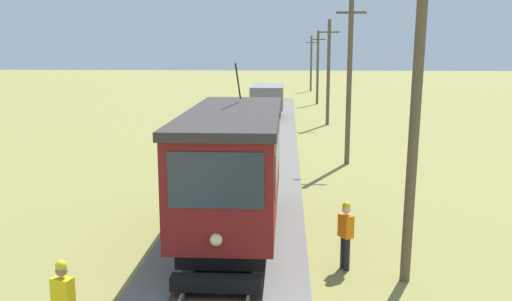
% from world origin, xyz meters
% --- Properties ---
extents(red_tram, '(2.60, 8.54, 4.79)m').
position_xyz_m(red_tram, '(0.00, 16.82, 2.19)').
color(red_tram, maroon).
rests_on(red_tram, rail_right).
extents(freight_car, '(2.40, 5.20, 2.31)m').
position_xyz_m(freight_car, '(0.00, 43.94, 1.56)').
color(freight_car, slate).
rests_on(freight_car, rail_right).
extents(utility_pole_near_tram, '(1.40, 0.67, 8.25)m').
position_xyz_m(utility_pole_near_tram, '(4.41, 13.98, 4.22)').
color(utility_pole_near_tram, brown).
rests_on(utility_pole_near_tram, ground).
extents(utility_pole_mid, '(1.40, 0.27, 8.07)m').
position_xyz_m(utility_pole_mid, '(4.41, 27.81, 4.13)').
color(utility_pole_mid, brown).
rests_on(utility_pole_mid, ground).
extents(utility_pole_far, '(1.40, 0.31, 7.42)m').
position_xyz_m(utility_pole_far, '(4.41, 41.45, 3.81)').
color(utility_pole_far, brown).
rests_on(utility_pole_far, ground).
extents(utility_pole_distant, '(1.40, 0.56, 7.03)m').
position_xyz_m(utility_pole_distant, '(4.41, 55.99, 3.61)').
color(utility_pole_distant, brown).
rests_on(utility_pole_distant, ground).
extents(utility_pole_horizon, '(1.40, 0.24, 6.79)m').
position_xyz_m(utility_pole_horizon, '(4.41, 71.39, 3.49)').
color(utility_pole_horizon, brown).
rests_on(utility_pole_horizon, ground).
extents(gravel_pile, '(2.79, 2.79, 0.81)m').
position_xyz_m(gravel_pile, '(-3.87, 48.78, 0.41)').
color(gravel_pile, gray).
rests_on(gravel_pile, ground).
extents(track_worker, '(0.44, 0.35, 1.78)m').
position_xyz_m(track_worker, '(-2.57, 10.61, 0.98)').
color(track_worker, black).
rests_on(track_worker, ground).
extents(second_worker, '(0.40, 0.45, 1.78)m').
position_xyz_m(second_worker, '(3.03, 14.80, 0.98)').
color(second_worker, black).
rests_on(second_worker, ground).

